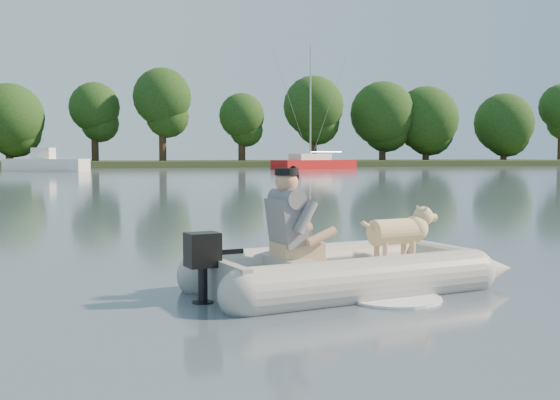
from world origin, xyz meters
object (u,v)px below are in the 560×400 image
object	(u,v)px
dinghy	(348,233)
motorboat	(46,156)
man	(288,218)
sailboat	(314,163)
dog	(395,236)

from	to	relation	value
dinghy	motorboat	xyz separation A→B (m)	(-5.93, 46.75, 0.60)
man	motorboat	xyz separation A→B (m)	(-5.29, 46.84, 0.43)
dinghy	sailboat	xyz separation A→B (m)	(15.22, 49.73, -0.09)
dog	motorboat	bearing A→B (deg)	85.60
sailboat	motorboat	bearing A→B (deg)	164.95
man	sailboat	bearing A→B (deg)	59.99
man	motorboat	size ratio (longest dim) A/B	0.17
man	dog	size ratio (longest dim) A/B	1.16
dog	sailboat	world-z (taller)	sailboat
man	dog	bearing A→B (deg)	-0.00
dinghy	motorboat	bearing A→B (deg)	84.88
motorboat	dog	bearing A→B (deg)	-60.52
man	sailboat	distance (m)	52.29
dinghy	man	xyz separation A→B (m)	(-0.64, -0.09, 0.17)
sailboat	dinghy	bearing A→B (deg)	-130.09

